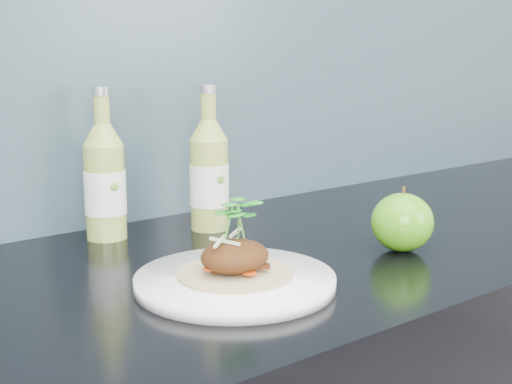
% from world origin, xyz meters
% --- Properties ---
extents(subway_backsplash, '(4.00, 0.02, 0.70)m').
position_xyz_m(subway_backsplash, '(0.00, 1.99, 1.25)').
color(subway_backsplash, '#64899D').
rests_on(subway_backsplash, kitchen_counter).
extents(dinner_plate, '(0.32, 0.32, 0.02)m').
position_xyz_m(dinner_plate, '(-0.10, 1.60, 0.91)').
color(dinner_plate, white).
rests_on(dinner_plate, kitchen_counter).
extents(pork_taco, '(0.14, 0.14, 0.10)m').
position_xyz_m(pork_taco, '(-0.10, 1.60, 0.94)').
color(pork_taco, tan).
rests_on(pork_taco, dinner_plate).
extents(green_apple, '(0.11, 0.11, 0.09)m').
position_xyz_m(green_apple, '(0.19, 1.58, 0.94)').
color(green_apple, '#31810E').
rests_on(green_apple, kitchen_counter).
extents(cider_bottle_left, '(0.07, 0.07, 0.23)m').
position_xyz_m(cider_bottle_left, '(-0.12, 1.91, 0.99)').
color(cider_bottle_left, '#95AE48').
rests_on(cider_bottle_left, kitchen_counter).
extents(cider_bottle_right, '(0.08, 0.08, 0.23)m').
position_xyz_m(cider_bottle_right, '(0.04, 1.86, 0.99)').
color(cider_bottle_right, '#9BAB47').
rests_on(cider_bottle_right, kitchen_counter).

